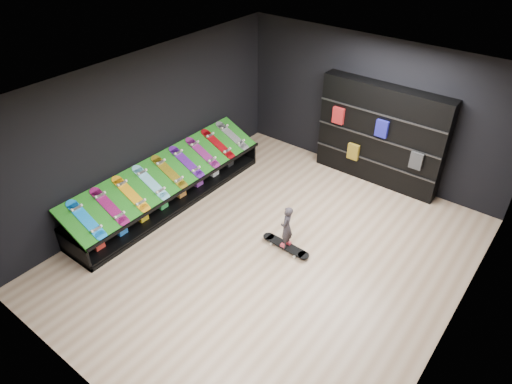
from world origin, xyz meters
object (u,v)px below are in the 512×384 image
Objects in this scene: floor_skateboard at (286,247)px; back_shelving at (380,135)px; child at (286,234)px; display_rack at (170,191)px.

back_shelving is at bearing 88.45° from floor_skateboard.
child reaches higher than floor_skateboard.
floor_skateboard is (2.68, 0.25, -0.21)m from display_rack.
display_rack is 2.70m from floor_skateboard.
back_shelving reaches higher than child.
back_shelving is 3.25m from floor_skateboard.
display_rack is 4.48m from back_shelving.
back_shelving reaches higher than floor_skateboard.
floor_skateboard is at bearing 5.31° from display_rack.
back_shelving is (2.89, 3.32, 0.82)m from display_rack.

